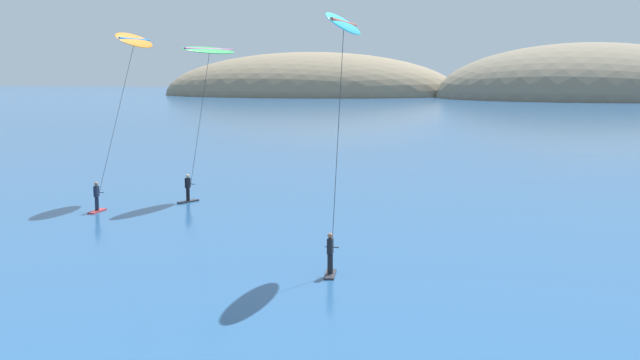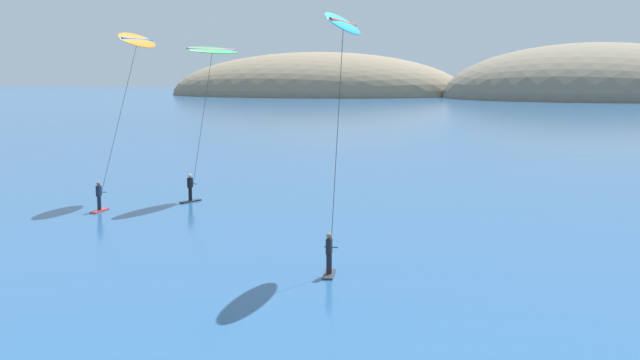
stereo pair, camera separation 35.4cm
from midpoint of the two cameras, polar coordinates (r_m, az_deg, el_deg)
headland_island at (r=221.55m, az=10.59°, el=5.84°), size 158.47×62.51×28.64m
kitesurfer_cyan at (r=33.21m, az=1.90°, el=9.74°), size 1.52×6.03×10.43m
kitesurfer_orange at (r=51.51m, az=-12.85°, el=8.88°), size 1.62×9.03×10.35m
kitesurfer_green at (r=50.99m, az=-7.59°, el=8.43°), size 2.85×6.44×9.50m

